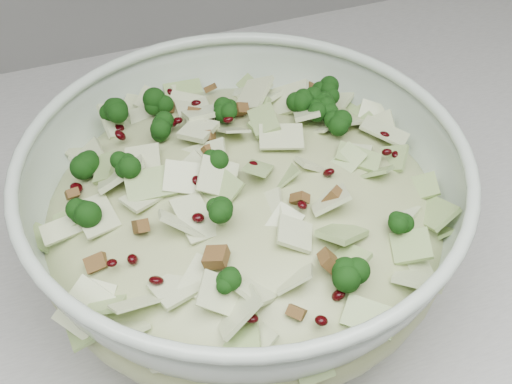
# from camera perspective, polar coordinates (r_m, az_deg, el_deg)

# --- Properties ---
(counter) EXTENTS (3.60, 0.60, 0.90)m
(counter) POSITION_cam_1_polar(r_m,az_deg,el_deg) (1.16, 17.26, -11.51)
(counter) COLOR beige
(counter) RESTS_ON floor
(mixing_bowl) EXTENTS (0.39, 0.39, 0.14)m
(mixing_bowl) POSITION_cam_1_polar(r_m,az_deg,el_deg) (0.55, -0.96, -2.12)
(mixing_bowl) COLOR silver
(mixing_bowl) RESTS_ON counter
(salad) EXTENTS (0.31, 0.31, 0.14)m
(salad) POSITION_cam_1_polar(r_m,az_deg,el_deg) (0.54, -0.98, -0.53)
(salad) COLOR #B5C486
(salad) RESTS_ON mixing_bowl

